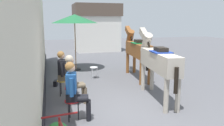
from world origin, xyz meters
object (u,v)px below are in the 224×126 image
Objects in this scene: seated_visitor_near at (74,88)px; spare_stool_white at (94,68)px; seated_visitor_middle at (73,77)px; saddled_horse_near at (157,60)px; seated_visitor_far at (64,71)px; satchel_bag at (56,83)px; cafe_parasol at (75,19)px; saddled_horse_far at (137,49)px.

spare_stool_white is at bearing 72.28° from seated_visitor_near.
saddled_horse_near is (2.44, -0.17, 0.38)m from seated_visitor_middle.
seated_visitor_near is 1.00× the size of seated_visitor_far.
cafe_parasol is at bearing 172.24° from satchel_bag.
seated_visitor_middle is 0.46× the size of saddled_horse_near.
saddled_horse_far is at bearing 111.39° from satchel_bag.
seated_visitor_far is 0.46× the size of saddled_horse_far.
seated_visitor_far is 4.01m from cafe_parasol.
cafe_parasol is 9.21× the size of satchel_bag.
seated_visitor_middle is 2.48m from saddled_horse_near.
seated_visitor_middle is at bearing 176.10° from saddled_horse_near.
seated_visitor_middle is at bearing -112.47° from spare_stool_white.
spare_stool_white is at bearing 129.55° from satchel_bag.
seated_visitor_near is 2.69m from saddled_horse_near.
spare_stool_white is 1.71m from satchel_bag.
seated_visitor_middle is at bearing -78.89° from seated_visitor_far.
seated_visitor_middle is (0.08, 1.03, 0.00)m from seated_visitor_near.
cafe_parasol is at bearing 136.51° from saddled_horse_far.
spare_stool_white is (-1.33, 2.85, -0.76)m from saddled_horse_near.
seated_visitor_far is at bearing -125.07° from spare_stool_white.
seated_visitor_middle and seated_visitor_far have the same top height.
cafe_parasol is (0.60, 4.46, 1.59)m from seated_visitor_middle.
saddled_horse_far reaches higher than satchel_bag.
satchel_bag is at bearing 102.53° from seated_visitor_far.
seated_visitor_middle is 0.46× the size of saddled_horse_far.
seated_visitor_near is 3.02× the size of spare_stool_white.
saddled_horse_near is (2.52, 0.87, 0.38)m from seated_visitor_near.
saddled_horse_near is 5.12m from cafe_parasol.
spare_stool_white is at bearing 169.27° from saddled_horse_far.
cafe_parasol reaches higher than saddled_horse_near.
saddled_horse_near reaches higher than seated_visitor_near.
seated_visitor_middle is at bearing -140.05° from saddled_horse_far.
satchel_bag is at bearing -173.16° from saddled_horse_far.
saddled_horse_near is at bearing -3.90° from seated_visitor_middle.
seated_visitor_far is 3.36m from saddled_horse_far.
seated_visitor_far is at bearing 158.52° from saddled_horse_near.
saddled_horse_near and saddled_horse_far have the same top height.
cafe_parasol is 5.61× the size of spare_stool_white.
saddled_horse_far is at bearing 81.58° from saddled_horse_near.
seated_visitor_near and seated_visitor_far have the same top height.
satchel_bag is at bearing 143.21° from saddled_horse_near.
saddled_horse_near is at bearing -64.93° from spare_stool_white.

